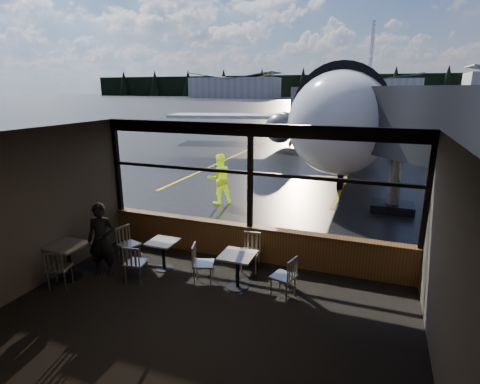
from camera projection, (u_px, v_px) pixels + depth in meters
The scene contains 33 objects.
ground_plane at pixel (373, 103), 118.20m from camera, with size 520.00×520.00×0.00m, color black.
carpet_floor at pixel (198, 324), 7.04m from camera, with size 8.00×6.00×0.01m, color black.
ceiling at pixel (192, 139), 6.11m from camera, with size 8.00×6.00×0.04m, color #38332D.
wall_left at pixel (26, 213), 7.92m from camera, with size 0.04×6.00×3.50m, color #4C453D.
wall_right at pixel (451, 276), 5.24m from camera, with size 0.04×6.00×3.50m, color #4C453D.
wall_back at pixel (63, 343), 3.87m from camera, with size 8.00×0.04×3.50m, color #4C453D.
window_sill at pixel (250, 243), 9.64m from camera, with size 8.00×0.28×0.90m, color brown.
window_header at pixel (251, 130), 8.86m from camera, with size 8.00×0.18×0.30m, color black.
mullion_left at pixel (117, 166), 10.50m from camera, with size 0.12×0.12×2.60m, color black.
mullion_centre at pixel (250, 177), 9.17m from camera, with size 0.12×0.12×2.60m, color black.
mullion_right at pixel (428, 192), 7.84m from camera, with size 0.12×0.12×2.60m, color black.
window_transom at pixel (250, 173), 9.14m from camera, with size 8.00×0.10×0.08m, color black.
airliner at pixel (363, 70), 26.20m from camera, with size 30.51×36.61×11.19m, color white, non-canonical shape.
jet_bridge at pixel (400, 147), 12.89m from camera, with size 8.84×10.81×4.72m, color #2D2D30, non-canonical shape.
cafe_table_near at pixel (238, 271), 8.26m from camera, with size 0.73×0.73×0.80m, color #9C978F, non-canonical shape.
cafe_table_mid at pixel (163, 255), 9.13m from camera, with size 0.67×0.67×0.74m, color gray, non-canonical shape.
cafe_table_left at pixel (69, 262), 8.67m from camera, with size 0.77×0.77×0.84m, color #9D9790, non-canonical shape.
chair_near_e at pixel (283, 277), 7.86m from camera, with size 0.52×0.52×0.95m, color #AEAA9D, non-canonical shape.
chair_near_w at pixel (203, 264), 8.42m from camera, with size 0.52×0.52×0.96m, color beige, non-canonical shape.
chair_near_n at pixel (250, 252), 9.06m from camera, with size 0.51×0.51×0.93m, color beige, non-canonical shape.
chair_mid_s at pixel (136, 263), 8.51m from camera, with size 0.51×0.51×0.93m, color #BCB6A9, non-canonical shape.
chair_mid_w at pixel (129, 245), 9.47m from camera, with size 0.52×0.52×0.95m, color #B7B3A5, non-canonical shape.
chair_left_s at pixel (59, 268), 8.27m from camera, with size 0.50×0.50×0.92m, color #BBB7A9, non-canonical shape.
passenger at pixel (102, 240), 8.71m from camera, with size 0.65×0.42×1.77m, color black.
ground_crew at pixel (219, 179), 14.33m from camera, with size 0.94×0.73×1.93m, color #BFF219.
cone_nose at pixel (341, 179), 17.26m from camera, with size 0.40×0.40×0.55m, color #E05B07.
cone_wing at pixel (290, 142), 29.93m from camera, with size 0.33×0.33×0.45m, color #F15607.
hangar_left at pixel (235, 87), 194.46m from camera, with size 45.00×18.00×11.00m, color silver, non-canonical shape.
hangar_mid at pixel (377, 88), 175.61m from camera, with size 38.00×15.00×10.00m, color silver, non-canonical shape.
fuel_tank_a at pixel (312, 92), 183.50m from camera, with size 8.00×8.00×6.00m, color silver.
fuel_tank_b at pixel (333, 92), 180.15m from camera, with size 8.00×8.00×6.00m, color silver.
fuel_tank_c at pixel (355, 92), 176.79m from camera, with size 8.00×8.00×6.00m, color silver.
treeline at pixel (378, 86), 197.94m from camera, with size 360.00×3.00×12.00m, color black.
Camera 1 is at (2.88, -8.47, 4.28)m, focal length 28.00 mm.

